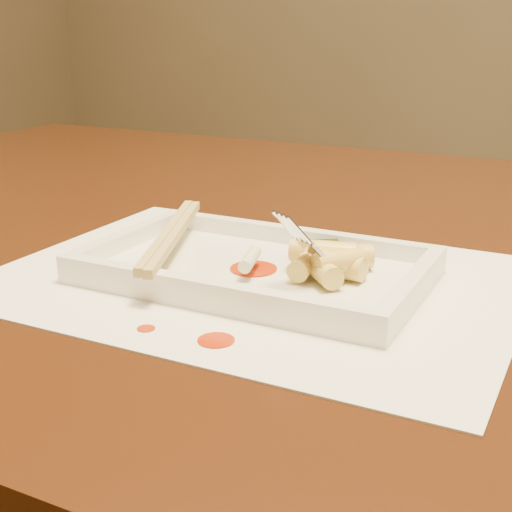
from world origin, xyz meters
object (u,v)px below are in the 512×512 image
at_px(placemat, 256,279).
at_px(fork, 353,179).
at_px(plate_base, 256,273).
at_px(chopstick_a, 167,233).
at_px(table, 278,312).

xyz_separation_m(placemat, fork, (0.07, 0.02, 0.08)).
bearing_deg(placemat, plate_base, 0.00).
relative_size(plate_base, chopstick_a, 1.32).
bearing_deg(chopstick_a, table, 81.98).
distance_m(table, plate_base, 0.21).
distance_m(placemat, chopstick_a, 0.09).
bearing_deg(placemat, chopstick_a, 180.00).
bearing_deg(table, fork, -49.16).
distance_m(placemat, fork, 0.11).
xyz_separation_m(placemat, plate_base, (0.00, 0.00, 0.00)).
height_order(placemat, fork, fork).
bearing_deg(fork, placemat, -165.58).
height_order(table, placemat, placemat).
height_order(plate_base, fork, fork).
bearing_deg(fork, plate_base, -165.58).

